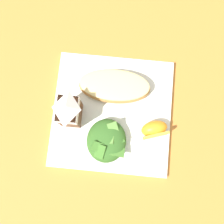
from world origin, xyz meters
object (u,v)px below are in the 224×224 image
(milk_carton, at_px, (69,111))
(orange_wedge_front, at_px, (154,129))
(cheesy_pizza_bread, at_px, (116,86))
(white_plate, at_px, (112,113))
(green_salad_pile, at_px, (107,141))

(milk_carton, bearing_deg, orange_wedge_front, -94.92)
(cheesy_pizza_bread, bearing_deg, orange_wedge_front, -133.44)
(white_plate, xyz_separation_m, orange_wedge_front, (-0.03, -0.10, 0.03))
(cheesy_pizza_bread, height_order, milk_carton, milk_carton)
(green_salad_pile, height_order, orange_wedge_front, green_salad_pile)
(white_plate, bearing_deg, orange_wedge_front, -107.87)
(white_plate, xyz_separation_m, cheesy_pizza_bread, (0.06, -0.00, 0.03))
(green_salad_pile, bearing_deg, orange_wedge_front, -71.16)
(green_salad_pile, relative_size, milk_carton, 0.91)
(milk_carton, xyz_separation_m, orange_wedge_front, (-0.02, -0.19, -0.04))
(cheesy_pizza_bread, xyz_separation_m, orange_wedge_front, (-0.09, -0.10, 0.00))
(orange_wedge_front, bearing_deg, milk_carton, 85.08)
(cheesy_pizza_bread, relative_size, green_salad_pile, 1.71)
(orange_wedge_front, bearing_deg, white_plate, 72.13)
(white_plate, relative_size, orange_wedge_front, 4.10)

